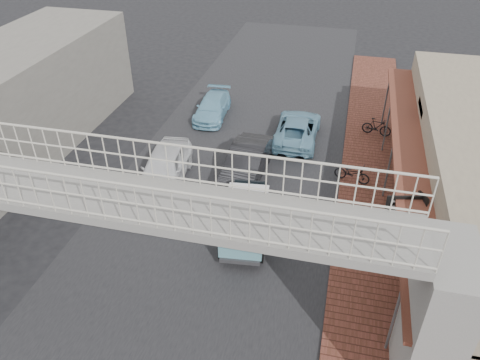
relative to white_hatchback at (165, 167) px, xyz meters
The scene contains 14 objects.
ground 4.90m from the white_hatchback, 54.39° to the right, with size 120.00×120.00×0.00m, color black.
road_strip 4.90m from the white_hatchback, 54.39° to the right, with size 10.00×60.00×0.01m, color black.
sidewalk 9.39m from the white_hatchback, ahead, with size 3.00×40.00×0.10m, color brown.
footbridge 8.76m from the white_hatchback, 70.44° to the right, with size 16.40×2.40×6.34m.
building_far_left 8.61m from the white_hatchback, 165.84° to the left, with size 5.00×14.00×5.00m, color gray.
white_hatchback is the anchor object (origin of this frame).
dark_sedan 3.75m from the white_hatchback, 20.54° to the left, with size 1.58×4.54×1.50m, color black.
angkot_curb 7.53m from the white_hatchback, 45.02° to the left, with size 2.16×4.69×1.30m, color #6B9FB9.
angkot_far 6.91m from the white_hatchback, 88.16° to the left, with size 1.63×4.01×1.16m, color #7AB8D4.
angkot_van 5.39m from the white_hatchback, 33.95° to the right, with size 1.96×3.71×1.75m.
motorcycle_near 8.53m from the white_hatchback, 12.82° to the left, with size 0.57×1.64×0.86m, color black.
motorcycle_far 11.53m from the white_hatchback, 35.45° to the left, with size 0.44×1.54×0.93m, color black.
street_clock 12.44m from the white_hatchback, 34.75° to the right, with size 0.72×0.59×2.88m.
arrow_sign 11.20m from the white_hatchback, 15.33° to the right, with size 1.86×1.22×3.08m.
Camera 1 is at (4.69, -12.57, 12.24)m, focal length 35.00 mm.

